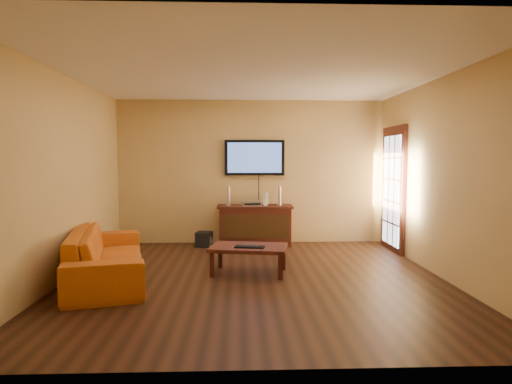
{
  "coord_description": "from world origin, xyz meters",
  "views": [
    {
      "loc": [
        -0.2,
        -5.62,
        1.59
      ],
      "look_at": [
        0.03,
        0.8,
        1.1
      ],
      "focal_mm": 30.0,
      "sensor_mm": 36.0,
      "label": 1
    }
  ],
  "objects_px": {
    "speaker_left": "(229,197)",
    "subwoofer": "(204,239)",
    "television": "(255,158)",
    "speaker_right": "(280,197)",
    "coffee_table": "(249,249)",
    "game_console": "(266,199)",
    "av_receiver": "(251,203)",
    "bottle": "(211,243)",
    "keyboard": "(250,247)",
    "media_console": "(255,225)",
    "sofa": "(107,246)"
  },
  "relations": [
    {
      "from": "speaker_left",
      "to": "subwoofer",
      "type": "height_order",
      "value": "speaker_left"
    },
    {
      "from": "television",
      "to": "speaker_right",
      "type": "xyz_separation_m",
      "value": [
        0.46,
        -0.24,
        -0.72
      ]
    },
    {
      "from": "coffee_table",
      "to": "game_console",
      "type": "height_order",
      "value": "game_console"
    },
    {
      "from": "av_receiver",
      "to": "bottle",
      "type": "height_order",
      "value": "av_receiver"
    },
    {
      "from": "speaker_right",
      "to": "bottle",
      "type": "xyz_separation_m",
      "value": [
        -1.25,
        -0.22,
        -0.81
      ]
    },
    {
      "from": "bottle",
      "to": "av_receiver",
      "type": "bearing_deg",
      "value": 15.64
    },
    {
      "from": "keyboard",
      "to": "speaker_left",
      "type": "bearing_deg",
      "value": 99.31
    },
    {
      "from": "speaker_left",
      "to": "game_console",
      "type": "bearing_deg",
      "value": -0.05
    },
    {
      "from": "television",
      "to": "speaker_right",
      "type": "height_order",
      "value": "television"
    },
    {
      "from": "television",
      "to": "keyboard",
      "type": "relative_size",
      "value": 2.63
    },
    {
      "from": "television",
      "to": "game_console",
      "type": "bearing_deg",
      "value": -47.62
    },
    {
      "from": "media_console",
      "to": "coffee_table",
      "type": "height_order",
      "value": "media_console"
    },
    {
      "from": "media_console",
      "to": "bottle",
      "type": "bearing_deg",
      "value": -163.7
    },
    {
      "from": "game_console",
      "to": "television",
      "type": "bearing_deg",
      "value": 149.16
    },
    {
      "from": "television",
      "to": "keyboard",
      "type": "bearing_deg",
      "value": -93.6
    },
    {
      "from": "media_console",
      "to": "game_console",
      "type": "height_order",
      "value": "game_console"
    },
    {
      "from": "speaker_left",
      "to": "speaker_right",
      "type": "xyz_separation_m",
      "value": [
        0.94,
        -0.02,
        0.0
      ]
    },
    {
      "from": "television",
      "to": "sofa",
      "type": "height_order",
      "value": "television"
    },
    {
      "from": "speaker_left",
      "to": "keyboard",
      "type": "distance_m",
      "value": 2.17
    },
    {
      "from": "speaker_left",
      "to": "bottle",
      "type": "height_order",
      "value": "speaker_left"
    },
    {
      "from": "media_console",
      "to": "game_console",
      "type": "distance_m",
      "value": 0.52
    },
    {
      "from": "game_console",
      "to": "bottle",
      "type": "height_order",
      "value": "game_console"
    },
    {
      "from": "speaker_left",
      "to": "speaker_right",
      "type": "height_order",
      "value": "speaker_right"
    },
    {
      "from": "media_console",
      "to": "coffee_table",
      "type": "xyz_separation_m",
      "value": [
        -0.16,
        -1.98,
        -0.04
      ]
    },
    {
      "from": "coffee_table",
      "to": "game_console",
      "type": "relative_size",
      "value": 4.91
    },
    {
      "from": "sofa",
      "to": "av_receiver",
      "type": "bearing_deg",
      "value": -56.87
    },
    {
      "from": "av_receiver",
      "to": "subwoofer",
      "type": "height_order",
      "value": "av_receiver"
    },
    {
      "from": "television",
      "to": "bottle",
      "type": "bearing_deg",
      "value": -150.3
    },
    {
      "from": "sofa",
      "to": "speaker_right",
      "type": "bearing_deg",
      "value": -63.43
    },
    {
      "from": "sofa",
      "to": "av_receiver",
      "type": "xyz_separation_m",
      "value": [
        1.97,
        2.18,
        0.33
      ]
    },
    {
      "from": "game_console",
      "to": "bottle",
      "type": "distance_m",
      "value": 1.28
    },
    {
      "from": "keyboard",
      "to": "speaker_right",
      "type": "bearing_deg",
      "value": 73.78
    },
    {
      "from": "av_receiver",
      "to": "speaker_right",
      "type": "bearing_deg",
      "value": -6.31
    },
    {
      "from": "coffee_table",
      "to": "subwoofer",
      "type": "height_order",
      "value": "coffee_table"
    },
    {
      "from": "bottle",
      "to": "television",
      "type": "bearing_deg",
      "value": 29.7
    },
    {
      "from": "media_console",
      "to": "sofa",
      "type": "bearing_deg",
      "value": -132.77
    },
    {
      "from": "media_console",
      "to": "av_receiver",
      "type": "height_order",
      "value": "av_receiver"
    },
    {
      "from": "television",
      "to": "game_console",
      "type": "distance_m",
      "value": 0.82
    },
    {
      "from": "bottle",
      "to": "keyboard",
      "type": "relative_size",
      "value": 0.48
    },
    {
      "from": "media_console",
      "to": "sofa",
      "type": "xyz_separation_m",
      "value": [
        -2.04,
        -2.2,
        0.07
      ]
    },
    {
      "from": "media_console",
      "to": "speaker_right",
      "type": "relative_size",
      "value": 3.92
    },
    {
      "from": "media_console",
      "to": "sofa",
      "type": "height_order",
      "value": "sofa"
    },
    {
      "from": "coffee_table",
      "to": "television",
      "type": "bearing_deg",
      "value": 85.93
    },
    {
      "from": "keyboard",
      "to": "coffee_table",
      "type": "bearing_deg",
      "value": 95.96
    },
    {
      "from": "media_console",
      "to": "game_console",
      "type": "xyz_separation_m",
      "value": [
        0.2,
        0.0,
        0.48
      ]
    },
    {
      "from": "coffee_table",
      "to": "av_receiver",
      "type": "bearing_deg",
      "value": 87.32
    },
    {
      "from": "speaker_left",
      "to": "keyboard",
      "type": "bearing_deg",
      "value": -80.69
    },
    {
      "from": "sofa",
      "to": "subwoofer",
      "type": "distance_m",
      "value": 2.39
    },
    {
      "from": "subwoofer",
      "to": "keyboard",
      "type": "height_order",
      "value": "keyboard"
    },
    {
      "from": "game_console",
      "to": "speaker_left",
      "type": "bearing_deg",
      "value": -163.27
    }
  ]
}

